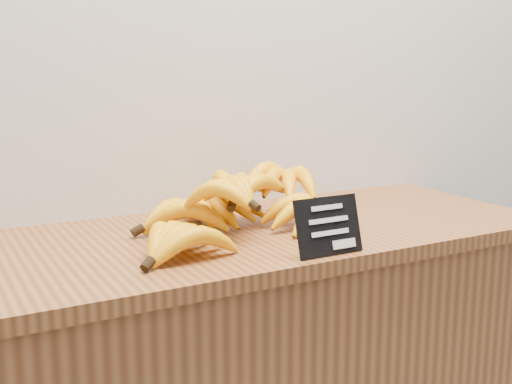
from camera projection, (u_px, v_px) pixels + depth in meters
The scene contains 3 objects.
counter_top at pixel (245, 236), 1.36m from camera, with size 1.33×0.54×0.03m, color brown.
chalkboard_sign at pixel (329, 226), 1.17m from camera, with size 0.14×0.01×0.11m, color black.
banana_pile at pixel (237, 205), 1.35m from camera, with size 0.54×0.36×0.12m.
Camera 1 is at (-0.71, 1.58, 1.27)m, focal length 45.00 mm.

